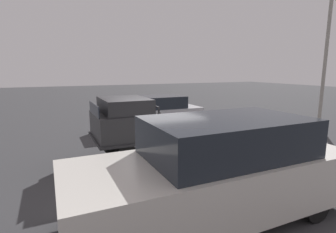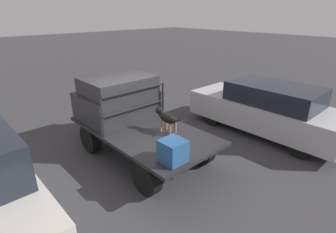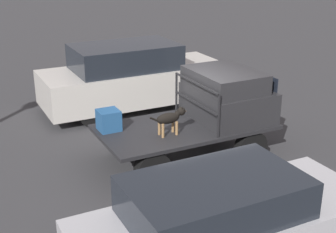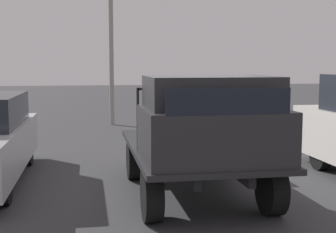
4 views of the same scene
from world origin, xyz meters
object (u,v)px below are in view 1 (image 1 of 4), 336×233
object	(u,v)px
dog	(166,118)
parked_pickup_far	(217,170)
flatbed_truck	(155,139)
light_pole_near	(328,34)
cargo_crate	(207,124)
parked_sedan	(153,113)

from	to	relation	value
dog	parked_pickup_far	bearing A→B (deg)	63.81
parked_pickup_far	dog	bearing A→B (deg)	-91.84
flatbed_truck	light_pole_near	bearing A→B (deg)	-174.71
dog	parked_pickup_far	world-z (taller)	parked_pickup_far
cargo_crate	parked_sedan	size ratio (longest dim) A/B	0.10
dog	light_pole_near	size ratio (longest dim) A/B	0.13
flatbed_truck	parked_sedan	size ratio (longest dim) A/B	0.85
flatbed_truck	dog	bearing A→B (deg)	-148.81
light_pole_near	dog	bearing A→B (deg)	3.50
dog	cargo_crate	distance (m)	1.38
dog	parked_pickup_far	distance (m)	4.21
parked_pickup_far	light_pole_near	bearing A→B (deg)	-144.24
dog	light_pole_near	distance (m)	9.21
dog	cargo_crate	xyz separation A→B (m)	(-1.09, 0.83, -0.14)
parked_sedan	light_pole_near	world-z (taller)	light_pole_near
flatbed_truck	parked_pickup_far	world-z (taller)	parked_pickup_far
cargo_crate	light_pole_near	size ratio (longest dim) A/B	0.07
parked_pickup_far	light_pole_near	world-z (taller)	light_pole_near
parked_pickup_far	flatbed_truck	bearing A→B (deg)	-85.00
dog	cargo_crate	bearing A→B (deg)	128.11
flatbed_truck	cargo_crate	world-z (taller)	cargo_crate
dog	light_pole_near	world-z (taller)	light_pole_near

